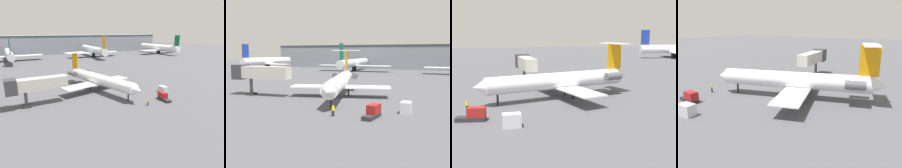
% 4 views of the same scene
% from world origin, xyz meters
% --- Properties ---
extents(ground_plane, '(400.00, 400.00, 0.10)m').
position_xyz_m(ground_plane, '(0.00, 0.00, -0.05)').
color(ground_plane, '#4C4C51').
extents(regional_jet, '(21.16, 30.40, 9.88)m').
position_xyz_m(regional_jet, '(-2.37, 3.09, 3.38)').
color(regional_jet, white).
rests_on(regional_jet, ground_plane).
extents(jet_bridge, '(13.45, 4.09, 6.64)m').
position_xyz_m(jet_bridge, '(-19.64, -2.34, 4.92)').
color(jet_bridge, '#B7B2A8').
rests_on(jet_bridge, ground_plane).
extents(ground_crew_marshaller, '(0.43, 0.48, 1.69)m').
position_xyz_m(ground_crew_marshaller, '(3.66, -13.19, 0.86)').
color(ground_crew_marshaller, black).
rests_on(ground_crew_marshaller, ground_plane).
extents(baggage_tug_lead, '(1.80, 4.12, 1.90)m').
position_xyz_m(baggage_tug_lead, '(9.31, -11.70, 0.84)').
color(baggage_tug_lead, '#262628').
rests_on(baggage_tug_lead, ground_plane).
extents(cargo_container_uld, '(1.58, 2.39, 1.79)m').
position_xyz_m(cargo_container_uld, '(13.13, -6.79, 0.90)').
color(cargo_container_uld, silver).
rests_on(cargo_container_uld, ground_plane).
extents(terminal_building, '(173.63, 20.56, 13.31)m').
position_xyz_m(terminal_building, '(0.00, 108.10, 6.67)').
color(terminal_building, gray).
rests_on(terminal_building, ground_plane).
extents(parked_airliner_west_mid, '(35.50, 41.98, 13.02)m').
position_xyz_m(parked_airliner_west_mid, '(-26.99, 74.91, 4.10)').
color(parked_airliner_west_mid, silver).
rests_on(parked_airliner_west_mid, ground_plane).
extents(parked_airliner_centre, '(32.57, 38.74, 13.74)m').
position_xyz_m(parked_airliner_centre, '(22.25, 73.68, 4.46)').
color(parked_airliner_centre, silver).
rests_on(parked_airliner_centre, ground_plane).
extents(parked_airliner_east_mid, '(31.98, 37.80, 13.75)m').
position_xyz_m(parked_airliner_east_mid, '(72.98, 71.17, 4.47)').
color(parked_airliner_east_mid, white).
rests_on(parked_airliner_east_mid, ground_plane).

